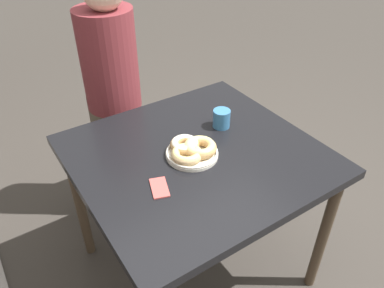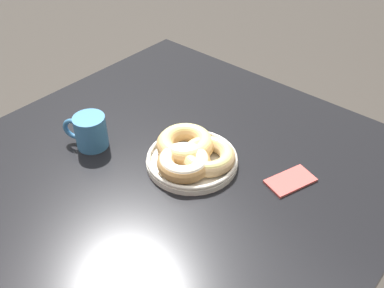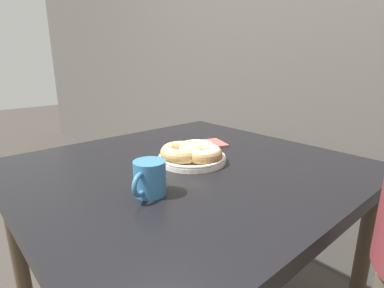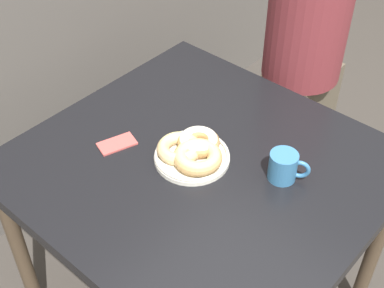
# 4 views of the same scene
# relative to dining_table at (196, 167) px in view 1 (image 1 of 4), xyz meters

# --- Properties ---
(ground_plane) EXTENTS (14.00, 14.00, 0.00)m
(ground_plane) POSITION_rel_dining_table_xyz_m (0.00, -0.22, -0.69)
(ground_plane) COLOR #38332D
(dining_table) EXTENTS (0.95, 1.00, 0.78)m
(dining_table) POSITION_rel_dining_table_xyz_m (0.00, 0.00, 0.00)
(dining_table) COLOR black
(dining_table) RESTS_ON ground_plane
(donut_plate) EXTENTS (0.24, 0.23, 0.06)m
(donut_plate) POSITION_rel_dining_table_xyz_m (-0.01, 0.03, 0.11)
(donut_plate) COLOR silver
(donut_plate) RESTS_ON dining_table
(coffee_mug) EXTENTS (0.08, 0.11, 0.09)m
(coffee_mug) POSITION_rel_dining_table_xyz_m (0.10, -0.21, 0.13)
(coffee_mug) COLOR teal
(coffee_mug) RESTS_ON dining_table
(person_figure) EXTENTS (0.32, 0.29, 1.41)m
(person_figure) POSITION_rel_dining_table_xyz_m (0.68, 0.08, 0.03)
(person_figure) COLOR brown
(person_figure) RESTS_ON ground_plane
(napkin) EXTENTS (0.13, 0.09, 0.01)m
(napkin) POSITION_rel_dining_table_xyz_m (-0.11, 0.24, 0.09)
(napkin) COLOR #BC4C47
(napkin) RESTS_ON dining_table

